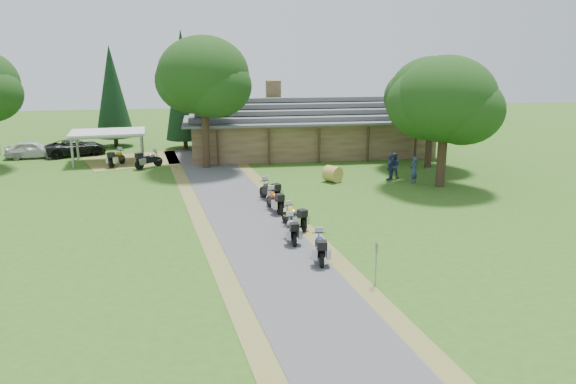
{
  "coord_description": "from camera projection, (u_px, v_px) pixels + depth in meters",
  "views": [
    {
      "loc": [
        -2.7,
        -23.71,
        9.41
      ],
      "look_at": [
        1.43,
        5.1,
        1.6
      ],
      "focal_mm": 35.0,
      "sensor_mm": 36.0,
      "label": 1
    }
  ],
  "objects": [
    {
      "name": "cedar_far",
      "position": [
        112.0,
        97.0,
        51.0
      ],
      "size": [
        3.43,
        3.43,
        9.18
      ],
      "primitive_type": "cone",
      "color": "black",
      "rests_on": "ground"
    },
    {
      "name": "oak_lodge_right",
      "position": [
        431.0,
        108.0,
        42.37
      ],
      "size": [
        6.48,
        6.48,
        9.14
      ],
      "primitive_type": null,
      "color": "black",
      "rests_on": "ground"
    },
    {
      "name": "car_dark_suv",
      "position": [
        76.0,
        143.0,
        47.82
      ],
      "size": [
        4.22,
        5.9,
        2.08
      ],
      "primitive_type": "imported",
      "rotation": [
        0.0,
        0.0,
        1.97
      ],
      "color": "black",
      "rests_on": "ground"
    },
    {
      "name": "ground",
      "position": [
        273.0,
        256.0,
        25.48
      ],
      "size": [
        120.0,
        120.0,
        0.0
      ],
      "primitive_type": "plane",
      "color": "#355618",
      "rests_on": "ground"
    },
    {
      "name": "carport",
      "position": [
        109.0,
        147.0,
        45.09
      ],
      "size": [
        6.11,
        4.38,
        2.5
      ],
      "primitive_type": null,
      "rotation": [
        0.0,
        0.0,
        0.1
      ],
      "color": "beige",
      "rests_on": "ground"
    },
    {
      "name": "person_a",
      "position": [
        414.0,
        168.0,
        38.27
      ],
      "size": [
        0.77,
        0.72,
        2.21
      ],
      "primitive_type": "imported",
      "rotation": [
        0.0,
        0.0,
        3.72
      ],
      "color": "navy",
      "rests_on": "ground"
    },
    {
      "name": "oak_driveway",
      "position": [
        445.0,
        116.0,
        36.56
      ],
      "size": [
        6.6,
        6.6,
        9.41
      ],
      "primitive_type": null,
      "color": "black",
      "rests_on": "ground"
    },
    {
      "name": "oak_lodge_left",
      "position": [
        204.0,
        94.0,
        41.81
      ],
      "size": [
        6.8,
        6.8,
        11.35
      ],
      "primitive_type": null,
      "color": "black",
      "rests_on": "ground"
    },
    {
      "name": "car_white_sedan",
      "position": [
        32.0,
        147.0,
        46.76
      ],
      "size": [
        2.84,
        5.63,
        1.81
      ],
      "primitive_type": "imported",
      "rotation": [
        0.0,
        0.0,
        1.67
      ],
      "color": "silver",
      "rests_on": "ground"
    },
    {
      "name": "motorcycle_row_d",
      "position": [
        275.0,
        200.0,
        32.01
      ],
      "size": [
        1.14,
        2.11,
        1.37
      ],
      "primitive_type": null,
      "rotation": [
        0.0,
        0.0,
        1.82
      ],
      "color": "#DA3804",
      "rests_on": "ground"
    },
    {
      "name": "motorcycle_row_a",
      "position": [
        320.0,
        246.0,
        24.76
      ],
      "size": [
        0.85,
        2.04,
        1.36
      ],
      "primitive_type": null,
      "rotation": [
        0.0,
        0.0,
        1.47
      ],
      "color": "navy",
      "rests_on": "ground"
    },
    {
      "name": "person_c",
      "position": [
        390.0,
        165.0,
        39.16
      ],
      "size": [
        0.73,
        0.76,
        2.18
      ],
      "primitive_type": "imported",
      "rotation": [
        0.0,
        0.0,
        4.07
      ],
      "color": "navy",
      "rests_on": "ground"
    },
    {
      "name": "lodge",
      "position": [
        309.0,
        125.0,
        48.61
      ],
      "size": [
        21.4,
        9.4,
        4.9
      ],
      "primitive_type": null,
      "color": "brown",
      "rests_on": "ground"
    },
    {
      "name": "driveway",
      "position": [
        254.0,
        228.0,
        29.23
      ],
      "size": [
        51.95,
        51.95,
        0.0
      ],
      "primitive_type": "plane",
      "rotation": [
        0.0,
        0.0,
        0.14
      ],
      "color": "#444346",
      "rests_on": "ground"
    },
    {
      "name": "sign_post",
      "position": [
        376.0,
        264.0,
        22.16
      ],
      "size": [
        0.33,
        0.05,
        1.83
      ],
      "primitive_type": null,
      "color": "gray",
      "rests_on": "ground"
    },
    {
      "name": "motorcycle_carport_b",
      "position": [
        149.0,
        159.0,
        43.08
      ],
      "size": [
        2.09,
        1.85,
        1.45
      ],
      "primitive_type": null,
      "rotation": [
        0.0,
        0.0,
        0.67
      ],
      "color": "gray",
      "rests_on": "ground"
    },
    {
      "name": "motorcycle_carport_a",
      "position": [
        117.0,
        157.0,
        43.74
      ],
      "size": [
        1.36,
        2.14,
        1.4
      ],
      "primitive_type": null,
      "rotation": [
        0.0,
        0.0,
        1.2
      ],
      "color": "#C29612",
      "rests_on": "ground"
    },
    {
      "name": "motorcycle_row_b",
      "position": [
        292.0,
        228.0,
        27.23
      ],
      "size": [
        0.67,
        1.93,
        1.31
      ],
      "primitive_type": null,
      "rotation": [
        0.0,
        0.0,
        1.59
      ],
      "color": "#9DA1A4",
      "rests_on": "ground"
    },
    {
      "name": "hay_bale",
      "position": [
        333.0,
        174.0,
        38.85
      ],
      "size": [
        1.5,
        1.48,
        1.11
      ],
      "primitive_type": "cylinder",
      "rotation": [
        1.57,
        0.0,
        0.64
      ],
      "color": "#AA8D3E",
      "rests_on": "ground"
    },
    {
      "name": "motorcycle_row_c",
      "position": [
        294.0,
        216.0,
        29.18
      ],
      "size": [
        1.38,
        2.02,
        1.32
      ],
      "primitive_type": null,
      "rotation": [
        0.0,
        0.0,
        2.0
      ],
      "color": "gold",
      "rests_on": "ground"
    },
    {
      "name": "cedar_near",
      "position": [
        183.0,
        90.0,
        49.79
      ],
      "size": [
        3.38,
        3.38,
        10.52
      ],
      "primitive_type": "cone",
      "color": "black",
      "rests_on": "ground"
    },
    {
      "name": "motorcycle_row_e",
      "position": [
        270.0,
        190.0,
        34.05
      ],
      "size": [
        1.43,
        2.18,
        1.42
      ],
      "primitive_type": null,
      "rotation": [
        0.0,
        0.0,
        1.97
      ],
      "color": "black",
      "rests_on": "ground"
    },
    {
      "name": "person_b",
      "position": [
        394.0,
        163.0,
        39.75
      ],
      "size": [
        0.75,
        0.69,
        2.16
      ],
      "primitive_type": "imported",
      "rotation": [
        0.0,
        0.0,
        2.61
      ],
      "color": "navy",
      "rests_on": "ground"
    }
  ]
}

